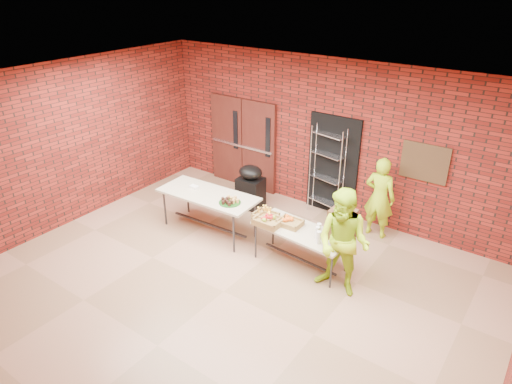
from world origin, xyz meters
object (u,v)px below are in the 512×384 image
(table_left, at_px, (208,197))
(volunteer_man, at_px, (343,243))
(covered_grill, at_px, (251,187))
(coffee_dispenser, at_px, (342,224))
(table_right, at_px, (301,233))
(volunteer_woman, at_px, (379,198))
(wire_rack, at_px, (327,171))

(table_left, xyz_separation_m, volunteer_man, (2.93, -0.21, 0.15))
(table_left, height_order, covered_grill, covered_grill)
(covered_grill, bearing_deg, table_left, -97.92)
(table_left, distance_m, volunteer_man, 2.94)
(table_left, height_order, coffee_dispenser, coffee_dispenser)
(table_left, distance_m, table_right, 2.05)
(covered_grill, distance_m, volunteer_woman, 2.72)
(volunteer_man, bearing_deg, table_right, 164.38)
(table_left, height_order, volunteer_woman, volunteer_woman)
(table_right, distance_m, volunteer_woman, 1.87)
(table_left, bearing_deg, volunteer_woman, 30.26)
(wire_rack, relative_size, table_left, 0.95)
(wire_rack, bearing_deg, volunteer_man, -44.67)
(table_right, relative_size, volunteer_woman, 1.08)
(coffee_dispenser, bearing_deg, volunteer_woman, 89.05)
(wire_rack, bearing_deg, coffee_dispenser, -43.59)
(table_right, bearing_deg, volunteer_woman, 72.85)
(table_left, bearing_deg, coffee_dispenser, 1.80)
(wire_rack, height_order, volunteer_woman, wire_rack)
(covered_grill, bearing_deg, wire_rack, 21.14)
(wire_rack, height_order, coffee_dispenser, wire_rack)
(table_right, height_order, volunteer_woman, volunteer_woman)
(wire_rack, xyz_separation_m, covered_grill, (-1.42, -0.70, -0.47))
(coffee_dispenser, relative_size, covered_grill, 0.54)
(wire_rack, height_order, covered_grill, wire_rack)
(table_left, xyz_separation_m, coffee_dispenser, (2.70, 0.21, 0.21))
(wire_rack, bearing_deg, covered_grill, -141.79)
(wire_rack, relative_size, volunteer_woman, 1.18)
(table_left, bearing_deg, wire_rack, 50.45)
(covered_grill, bearing_deg, coffee_dispenser, -27.22)
(table_right, distance_m, volunteer_man, 0.96)
(table_right, distance_m, coffee_dispenser, 0.75)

